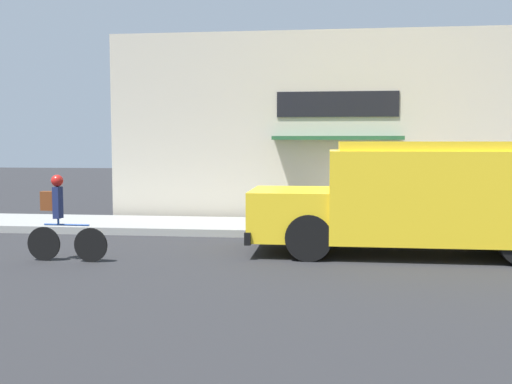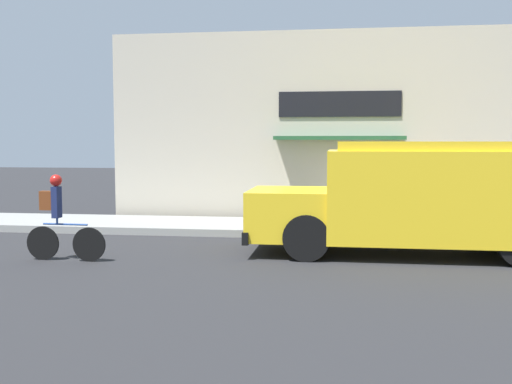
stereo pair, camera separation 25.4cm
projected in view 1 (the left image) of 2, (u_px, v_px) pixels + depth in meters
The scene contains 6 objects.
ground_plane at pixel (373, 240), 13.68m from camera, with size 70.00×70.00×0.00m, color #2B2B2D.
sidewalk at pixel (370, 229), 14.86m from camera, with size 28.00×2.41×0.18m.
storefront at pixel (366, 128), 16.19m from camera, with size 14.35×0.89×5.26m.
school_bus at pixel (426, 196), 11.87m from camera, with size 6.29×2.61×2.26m.
cyclist at pixel (60, 218), 11.24m from camera, with size 1.58×0.22×1.64m.
trash_bin at pixel (294, 206), 15.64m from camera, with size 0.56×0.56×0.78m.
Camera 1 is at (-1.02, -13.76, 2.26)m, focal length 42.00 mm.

